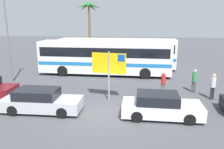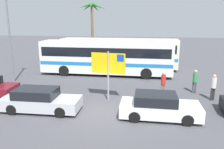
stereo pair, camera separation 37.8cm
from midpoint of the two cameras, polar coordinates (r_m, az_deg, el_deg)
The scene contains 11 objects.
ground at distance 12.71m, azimuth -3.38°, elevation -9.83°, with size 120.00×120.00×0.00m, color #4C4C51.
bus_front_coach at distance 21.09m, azimuth -2.36°, elevation 4.68°, with size 12.21×2.47×3.17m.
bus_rear_coach at distance 24.00m, azimuth 0.78°, elevation 5.78°, with size 12.21×2.47×3.17m.
ferry_sign at distance 13.97m, azimuth -1.40°, elevation 2.35°, with size 2.19×0.36×3.20m.
car_white at distance 12.21m, azimuth 11.38°, elevation -7.88°, with size 4.18×1.76×1.32m.
car_silver at distance 13.37m, azimuth -18.43°, elevation -6.40°, with size 4.49×1.79×1.32m.
pedestrian_by_bus at distance 16.89m, azimuth 19.65°, elevation -1.10°, with size 0.32×0.32×1.69m.
pedestrian_crossing_lot at distance 15.82m, azimuth 23.73°, elevation -2.34°, with size 0.32×0.32×1.73m.
pedestrian_near_sign at distance 15.72m, azimuth 12.28°, elevation -1.72°, with size 0.32×0.32×1.67m.
lamp_post_left_side at distance 20.17m, azimuth -25.53°, elevation 8.90°, with size 0.56×0.20×7.06m.
palm_tree_seaside at distance 30.07m, azimuth -6.25°, elevation 15.07°, with size 3.41×3.52×7.37m.
Camera 1 is at (2.13, -11.46, 5.05)m, focal length 35.90 mm.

